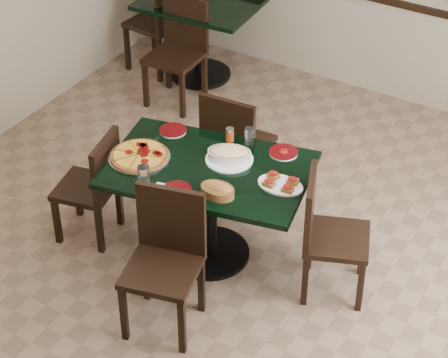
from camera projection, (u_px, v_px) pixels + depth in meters
The scene contains 20 objects.
floor at pixel (227, 269), 6.00m from camera, with size 5.50×5.50×0.00m, color brown.
main_table at pixel (209, 190), 5.79m from camera, with size 1.46×1.10×0.75m.
back_table at pixel (200, 24), 7.87m from camera, with size 1.09×0.82×0.75m.
chair_far at pixel (234, 141), 6.34m from camera, with size 0.46×0.46×0.93m.
chair_near at pixel (166, 252), 5.34m from camera, with size 0.53×0.53×0.94m.
chair_right at pixel (325, 229), 5.57m from camera, with size 0.54×0.54×0.89m.
chair_left at pixel (95, 183), 6.03m from camera, with size 0.47×0.47×0.84m.
back_chair_near at pixel (179, 45), 7.54m from camera, with size 0.45×0.45×0.93m.
back_chair_left at pixel (163, 17), 7.94m from camera, with size 0.49×0.49×0.96m.
pepperoni_pizza at pixel (139, 156), 5.76m from camera, with size 0.41×0.41×0.04m.
lasagna_casserole at pixel (229, 154), 5.72m from camera, with size 0.34×0.32×0.09m.
bread_basket at pixel (218, 190), 5.42m from camera, with size 0.23×0.17×0.09m.
bruschetta_platter at pixel (280, 183), 5.51m from camera, with size 0.31×0.22×0.05m.
side_plate_near at pixel (177, 190), 5.47m from camera, with size 0.19×0.19×0.02m.
side_plate_far_r at pixel (283, 152), 5.81m from camera, with size 0.20×0.20×0.03m.
side_plate_far_l at pixel (173, 131), 6.02m from camera, with size 0.19×0.19×0.02m.
napkin_setting at pixel (164, 192), 5.47m from camera, with size 0.19×0.19×0.01m.
water_glass_a at pixel (249, 137), 5.84m from camera, with size 0.07×0.07×0.14m, color white.
water_glass_b at pixel (144, 178), 5.46m from camera, with size 0.08×0.08×0.16m, color white.
pepper_shaker at pixel (230, 135), 5.91m from camera, with size 0.06×0.06×0.10m.
Camera 1 is at (2.30, -3.84, 4.05)m, focal length 70.00 mm.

